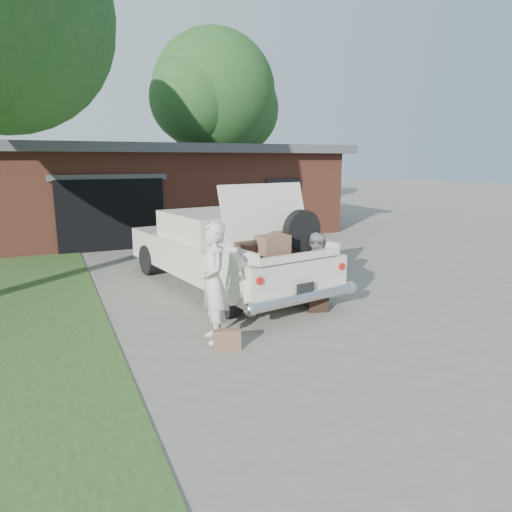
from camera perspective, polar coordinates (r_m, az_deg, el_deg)
name	(u,v)px	position (r m, az deg, el deg)	size (l,w,h in m)	color
ground	(271,325)	(7.90, 1.85, -8.66)	(90.00, 90.00, 0.00)	gray
house	(164,188)	(18.61, -11.47, 8.33)	(12.80, 7.80, 3.30)	brown
tree_right	(216,98)	(25.23, -5.08, 19.03)	(7.35, 6.39, 9.35)	#38281E
sedan	(223,249)	(10.09, -4.14, 0.86)	(3.11, 6.00, 2.34)	beige
woman_left	(214,283)	(7.02, -5.33, -3.32)	(0.68, 0.45, 1.87)	beige
woman_right	(316,270)	(8.71, 7.57, -1.77)	(0.71, 0.55, 1.46)	gray
suitcase_left	(227,340)	(6.90, -3.65, -10.40)	(0.41, 0.13, 0.32)	brown
suitcase_right	(318,304)	(8.59, 7.78, -6.01)	(0.38, 0.12, 0.29)	black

